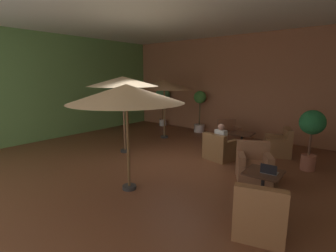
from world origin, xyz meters
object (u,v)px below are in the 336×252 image
(patio_umbrella_near_wall, at_px, (126,94))
(armchair_front_left_east, at_px, (253,166))
(armchair_front_right_north, at_px, (228,135))
(open_laptop, at_px, (269,171))
(patron_blue_shirt, at_px, (221,136))
(potted_tree_left_corner, at_px, (312,130))
(armchair_front_left_north, at_px, (259,216))
(potted_tree_mid_left, at_px, (200,107))
(armchair_front_right_east, at_px, (219,149))
(potted_tree_mid_right, at_px, (163,98))
(cafe_table_front_right, at_px, (242,138))
(armchair_front_right_south, at_px, (278,145))
(patio_umbrella_tall_red, at_px, (123,82))
(patio_umbrella_center_beige, at_px, (164,85))
(cafe_table_front_left, at_px, (263,179))
(iced_drink_cup, at_px, (272,170))

(patio_umbrella_near_wall, bearing_deg, armchair_front_left_east, 49.83)
(armchair_front_right_north, bearing_deg, open_laptop, -54.47)
(patron_blue_shirt, bearing_deg, potted_tree_left_corner, 16.51)
(armchair_front_left_north, xyz_separation_m, potted_tree_mid_left, (-4.88, 5.89, 0.81))
(armchair_front_right_east, distance_m, potted_tree_mid_right, 5.74)
(armchair_front_left_east, xyz_separation_m, cafe_table_front_right, (-1.17, 1.97, 0.16))
(armchair_front_right_south, bearing_deg, open_laptop, -77.09)
(armchair_front_right_south, height_order, potted_tree_mid_right, potted_tree_mid_right)
(armchair_front_left_east, xyz_separation_m, patron_blue_shirt, (-1.38, 0.89, 0.39))
(potted_tree_mid_left, distance_m, patron_blue_shirt, 3.84)
(cafe_table_front_right, bearing_deg, armchair_front_right_north, 138.08)
(potted_tree_left_corner, bearing_deg, patio_umbrella_tall_red, -158.02)
(armchair_front_right_south, height_order, open_laptop, armchair_front_right_south)
(patio_umbrella_center_beige, relative_size, potted_tree_left_corner, 1.47)
(cafe_table_front_left, distance_m, open_laptop, 0.23)
(armchair_front_right_north, relative_size, iced_drink_cup, 9.10)
(cafe_table_front_right, relative_size, armchair_front_right_east, 0.81)
(armchair_front_left_north, relative_size, armchair_front_right_south, 0.89)
(armchair_front_right_north, bearing_deg, potted_tree_left_corner, -21.54)
(armchair_front_left_east, height_order, patio_umbrella_near_wall, patio_umbrella_near_wall)
(cafe_table_front_left, xyz_separation_m, cafe_table_front_right, (-1.75, 3.01, -0.00))
(armchair_front_left_east, bearing_deg, armchair_front_right_south, 92.54)
(patio_umbrella_near_wall, bearing_deg, potted_tree_left_corner, 53.48)
(armchair_front_left_north, distance_m, cafe_table_front_right, 4.65)
(armchair_front_left_north, distance_m, patron_blue_shirt, 3.86)
(armchair_front_left_north, xyz_separation_m, cafe_table_front_right, (-2.09, 4.14, 0.16))
(armchair_front_right_south, distance_m, potted_tree_left_corner, 1.56)
(armchair_front_right_east, distance_m, patio_umbrella_tall_red, 3.75)
(patio_umbrella_tall_red, bearing_deg, patio_umbrella_near_wall, -39.17)
(armchair_front_left_east, distance_m, potted_tree_left_corner, 1.99)
(patio_umbrella_center_beige, height_order, potted_tree_left_corner, patio_umbrella_center_beige)
(armchair_front_right_south, distance_m, potted_tree_mid_left, 4.14)
(potted_tree_mid_left, bearing_deg, patio_umbrella_center_beige, -106.29)
(armchair_front_left_north, relative_size, patio_umbrella_near_wall, 0.38)
(patio_umbrella_center_beige, bearing_deg, armchair_front_left_north, -36.75)
(patio_umbrella_center_beige, xyz_separation_m, patio_umbrella_near_wall, (2.51, -4.21, -0.02))
(cafe_table_front_right, xyz_separation_m, iced_drink_cup, (1.89, -2.97, 0.21))
(cafe_table_front_right, distance_m, armchair_front_right_north, 1.15)
(cafe_table_front_right, height_order, potted_tree_mid_right, potted_tree_mid_right)
(armchair_front_left_north, xyz_separation_m, patio_umbrella_near_wall, (-2.91, -0.17, 1.82))
(cafe_table_front_right, height_order, patron_blue_shirt, patron_blue_shirt)
(cafe_table_front_right, xyz_separation_m, armchair_front_right_east, (-0.23, -1.12, -0.19))
(cafe_table_front_left, distance_m, potted_tree_mid_right, 8.37)
(armchair_front_left_north, bearing_deg, potted_tree_mid_right, 140.21)
(armchair_front_right_north, height_order, patio_umbrella_center_beige, patio_umbrella_center_beige)
(armchair_front_right_east, height_order, patio_umbrella_near_wall, patio_umbrella_near_wall)
(cafe_table_front_left, height_order, potted_tree_mid_left, potted_tree_mid_left)
(potted_tree_mid_right, bearing_deg, patron_blue_shirt, -30.83)
(patio_umbrella_tall_red, bearing_deg, armchair_front_right_south, 35.41)
(patio_umbrella_center_beige, relative_size, iced_drink_cup, 22.20)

